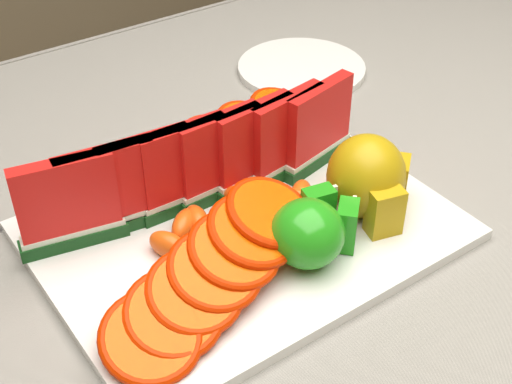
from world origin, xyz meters
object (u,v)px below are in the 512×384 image
object	(u,v)px
pear_cluster	(369,179)
side_plate	(302,68)
platter	(245,230)
apple_cluster	(312,231)

from	to	relation	value
pear_cluster	side_plate	size ratio (longest dim) A/B	0.45
platter	apple_cluster	xyz separation A→B (m)	(0.03, -0.07, 0.04)
apple_cluster	pear_cluster	world-z (taller)	pear_cluster
platter	side_plate	bearing A→B (deg)	42.46
pear_cluster	apple_cluster	bearing A→B (deg)	-165.46
apple_cluster	side_plate	xyz separation A→B (m)	(0.24, 0.32, -0.04)
apple_cluster	side_plate	world-z (taller)	apple_cluster
platter	apple_cluster	world-z (taller)	apple_cluster
platter	apple_cluster	distance (m)	0.09
platter	pear_cluster	size ratio (longest dim) A/B	4.05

